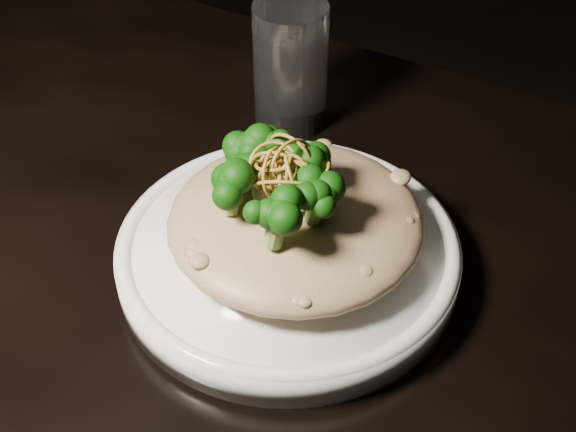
# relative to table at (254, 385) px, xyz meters

# --- Properties ---
(table) EXTENTS (1.10, 0.80, 0.75)m
(table) POSITION_rel_table_xyz_m (0.00, 0.00, 0.00)
(table) COLOR black
(table) RESTS_ON ground
(plate) EXTENTS (0.27, 0.27, 0.03)m
(plate) POSITION_rel_table_xyz_m (-0.00, 0.06, 0.10)
(plate) COLOR white
(plate) RESTS_ON table
(risotto) EXTENTS (0.19, 0.19, 0.04)m
(risotto) POSITION_rel_table_xyz_m (0.00, 0.06, 0.13)
(risotto) COLOR brown
(risotto) RESTS_ON plate
(broccoli) EXTENTS (0.11, 0.11, 0.04)m
(broccoli) POSITION_rel_table_xyz_m (-0.01, 0.05, 0.17)
(broccoli) COLOR black
(broccoli) RESTS_ON risotto
(cheese) EXTENTS (0.05, 0.05, 0.01)m
(cheese) POSITION_rel_table_xyz_m (-0.00, 0.06, 0.16)
(cheese) COLOR silver
(cheese) RESTS_ON risotto
(shallots) EXTENTS (0.05, 0.05, 0.03)m
(shallots) POSITION_rel_table_xyz_m (-0.00, 0.06, 0.18)
(shallots) COLOR brown
(shallots) RESTS_ON cheese
(drinking_glass) EXTENTS (0.09, 0.09, 0.12)m
(drinking_glass) POSITION_rel_table_xyz_m (-0.10, 0.24, 0.14)
(drinking_glass) COLOR silver
(drinking_glass) RESTS_ON table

